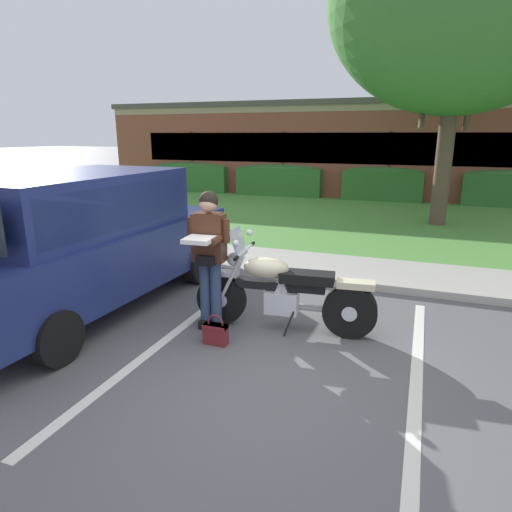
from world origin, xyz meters
TOP-DOWN VIEW (x-y plane):
  - ground_plane at (0.00, 0.00)m, footprint 140.00×140.00m
  - curb_strip at (0.00, 2.87)m, footprint 60.00×0.20m
  - concrete_walk at (0.00, 3.72)m, footprint 60.00×1.50m
  - grass_lawn at (0.00, 8.66)m, footprint 60.00×8.36m
  - stall_stripe_0 at (-1.09, 0.20)m, footprint 0.13×4.40m
  - stall_stripe_1 at (1.70, 0.20)m, footprint 0.13×4.40m
  - motorcycle at (0.19, 0.98)m, footprint 2.24×0.82m
  - rider_person at (-0.75, 0.71)m, footprint 0.53×0.60m
  - handbag at (-0.49, 0.31)m, footprint 0.28×0.13m
  - parked_suv_adjacent at (-2.69, 0.75)m, footprint 2.15×4.90m
  - hedge_left at (-7.48, 12.64)m, footprint 3.32×0.90m
  - hedge_center_left at (-3.64, 12.64)m, footprint 3.32×0.90m
  - hedge_center_right at (0.20, 12.64)m, footprint 2.77×0.90m
  - hedge_right at (4.04, 12.64)m, footprint 2.52×0.90m
  - brick_building at (0.38, 18.18)m, footprint 23.05×11.37m

SIDE VIEW (x-z plane):
  - ground_plane at x=0.00m, z-range 0.00..0.00m
  - stall_stripe_0 at x=-1.09m, z-range 0.00..0.01m
  - stall_stripe_1 at x=1.70m, z-range 0.00..0.01m
  - grass_lawn at x=0.00m, z-range 0.00..0.06m
  - concrete_walk at x=0.00m, z-range 0.00..0.08m
  - curb_strip at x=0.00m, z-range 0.00..0.12m
  - handbag at x=-0.49m, z-range -0.04..0.32m
  - motorcycle at x=0.19m, z-range -0.14..1.12m
  - hedge_left at x=-7.48m, z-range 0.03..1.27m
  - hedge_center_left at x=-3.64m, z-range 0.03..1.27m
  - hedge_center_right at x=0.20m, z-range 0.03..1.27m
  - hedge_right at x=4.04m, z-range 0.03..1.27m
  - parked_suv_adjacent at x=-2.69m, z-range 0.03..1.89m
  - rider_person at x=-0.75m, z-range 0.15..1.86m
  - brick_building at x=0.38m, z-range 0.00..3.57m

